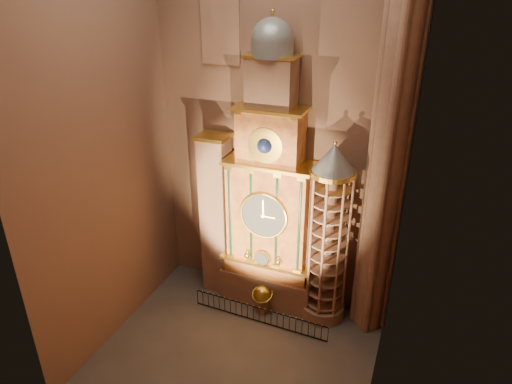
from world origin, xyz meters
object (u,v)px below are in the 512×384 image
at_px(astronomical_clock, 270,202).
at_px(iron_railing, 259,315).
at_px(celestial_globe, 262,297).
at_px(portrait_tower, 216,215).
at_px(stair_turret, 328,238).

xyz_separation_m(astronomical_clock, iron_railing, (0.28, -2.33, -6.13)).
xyz_separation_m(celestial_globe, iron_railing, (0.18, -0.97, -0.53)).
bearing_deg(portrait_tower, stair_turret, -2.33).
bearing_deg(stair_turret, celestial_globe, -162.02).
relative_size(portrait_tower, stair_turret, 0.94).
bearing_deg(iron_railing, celestial_globe, 100.36).
xyz_separation_m(astronomical_clock, stair_turret, (3.50, -0.26, -1.41)).
xyz_separation_m(astronomical_clock, celestial_globe, (0.11, -1.36, -5.60)).
xyz_separation_m(portrait_tower, iron_railing, (3.68, -2.35, -4.60)).
relative_size(astronomical_clock, celestial_globe, 9.30).
distance_m(astronomical_clock, portrait_tower, 3.73).
height_order(portrait_tower, iron_railing, portrait_tower).
height_order(stair_turret, celestial_globe, stair_turret).
xyz_separation_m(portrait_tower, stair_turret, (6.90, -0.28, 0.12)).
xyz_separation_m(portrait_tower, celestial_globe, (3.51, -1.38, -4.07)).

